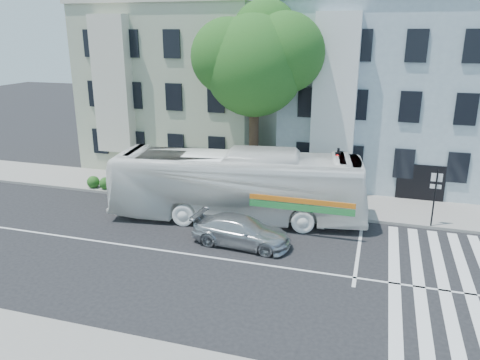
% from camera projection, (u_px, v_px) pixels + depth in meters
% --- Properties ---
extents(ground, '(120.00, 120.00, 0.00)m').
position_uv_depth(ground, '(201.00, 256.00, 20.28)').
color(ground, black).
rests_on(ground, ground).
extents(sidewalk_far, '(80.00, 4.00, 0.15)m').
position_uv_depth(sidewalk_far, '(251.00, 196.00, 27.55)').
color(sidewalk_far, gray).
rests_on(sidewalk_far, ground).
extents(building_left, '(12.00, 10.00, 11.00)m').
position_uv_depth(building_left, '(185.00, 86.00, 34.24)').
color(building_left, '#A6AB90').
rests_on(building_left, ground).
extents(building_right, '(12.00, 10.00, 11.00)m').
position_uv_depth(building_right, '(384.00, 93.00, 30.36)').
color(building_right, '#9AAAB7').
rests_on(building_right, ground).
extents(street_tree, '(7.30, 5.90, 11.10)m').
position_uv_depth(street_tree, '(257.00, 59.00, 25.86)').
color(street_tree, '#2D2116').
rests_on(street_tree, ground).
extents(bus, '(4.91, 13.27, 3.61)m').
position_uv_depth(bus, '(237.00, 185.00, 23.87)').
color(bus, white).
rests_on(bus, ground).
extents(sedan, '(2.20, 4.67, 1.32)m').
position_uv_depth(sedan, '(241.00, 231.00, 21.20)').
color(sedan, silver).
rests_on(sedan, ground).
extents(hedge, '(8.24, 3.82, 0.70)m').
position_uv_depth(hedge, '(156.00, 188.00, 27.49)').
color(hedge, '#2C6320').
rests_on(hedge, sidewalk_far).
extents(traffic_signal, '(0.39, 0.51, 3.76)m').
position_uv_depth(traffic_signal, '(337.00, 174.00, 23.57)').
color(traffic_signal, black).
rests_on(traffic_signal, ground).
extents(far_sign_pole, '(0.52, 0.16, 2.86)m').
position_uv_depth(far_sign_pole, '(435.00, 191.00, 22.59)').
color(far_sign_pole, black).
rests_on(far_sign_pole, sidewalk_far).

